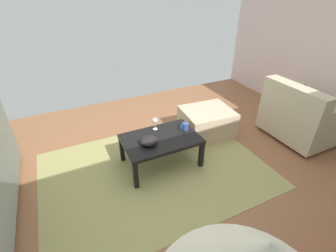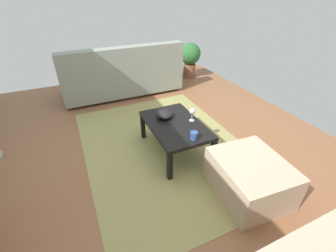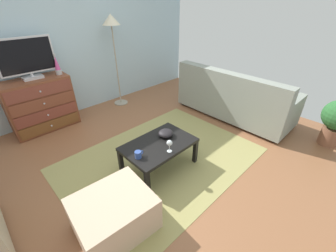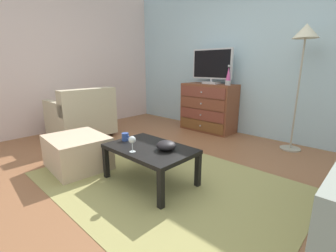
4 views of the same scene
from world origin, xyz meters
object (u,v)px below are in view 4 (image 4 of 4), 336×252
dresser (208,108)px  coffee_table (150,151)px  tv (212,65)px  standing_lamp (305,44)px  wine_glass (132,140)px  bowl_decorative (166,145)px  armchair (83,117)px  mug (125,137)px  ottoman (77,152)px  lava_lamp (228,76)px

dresser → coffee_table: size_ratio=1.10×
tv → coffee_table: bearing=-72.1°
standing_lamp → wine_glass: bearing=-108.9°
bowl_decorative → standing_lamp: (0.59, 2.01, 1.04)m
bowl_decorative → armchair: bearing=173.5°
tv → mug: size_ratio=6.92×
dresser → standing_lamp: bearing=-1.9°
mug → armchair: (-1.67, 0.35, -0.08)m
tv → standing_lamp: 1.48m
ottoman → standing_lamp: 3.19m
lava_lamp → mug: bearing=-90.9°
dresser → lava_lamp: size_ratio=2.99×
tv → wine_glass: size_ratio=5.02×
dresser → wine_glass: dresser is taller
dresser → coffee_table: (0.71, -2.11, -0.10)m
coffee_table → standing_lamp: standing_lamp is taller
tv → ottoman: size_ratio=1.13×
wine_glass → standing_lamp: (0.78, 2.27, 0.96)m
lava_lamp → coffee_table: lava_lamp is taller
dresser → standing_lamp: 1.80m
tv → lava_lamp: bearing=-10.2°
mug → tv: bearing=98.9°
coffee_table → standing_lamp: size_ratio=0.52×
armchair → bowl_decorative: bearing=-6.5°
tv → armchair: tv is taller
lava_lamp → armchair: size_ratio=0.36×
dresser → bowl_decorative: dresser is taller
mug → ottoman: mug is taller
ottoman → tv: bearing=85.3°
mug → ottoman: (-0.54, -0.31, -0.23)m
coffee_table → bowl_decorative: bearing=18.7°
tv → coffee_table: (0.69, -2.14, -0.85)m
tv → lava_lamp: size_ratio=2.39×
tv → armchair: (-1.33, -1.83, -0.84)m
ottoman → armchair: bearing=149.7°
dresser → tv: tv is taller
lava_lamp → standing_lamp: size_ratio=0.19×
tv → wine_glass: (0.67, -2.34, -0.69)m
wine_glass → ottoman: (-0.88, -0.14, -0.31)m
coffee_table → armchair: size_ratio=0.98×
bowl_decorative → standing_lamp: size_ratio=0.12×
lava_lamp → coffee_table: 2.20m
lava_lamp → bowl_decorative: size_ratio=1.67×
coffee_table → ottoman: (-0.90, -0.35, -0.14)m
lava_lamp → coffee_table: (0.32, -2.07, -0.68)m
bowl_decorative → armchair: size_ratio=0.22×
lava_lamp → standing_lamp: (1.08, -0.01, 0.45)m
bowl_decorative → standing_lamp: 2.33m
lava_lamp → ottoman: (-0.58, -2.42, -0.82)m
mug → bowl_decorative: bowl_decorative is taller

